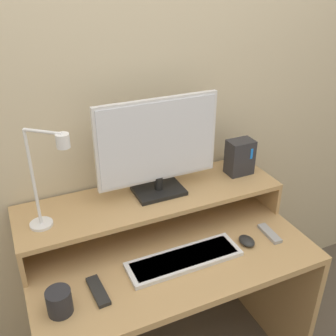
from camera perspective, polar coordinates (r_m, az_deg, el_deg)
name	(u,v)px	position (r m, az deg, el deg)	size (l,w,h in m)	color
wall_back	(133,106)	(1.76, -5.10, 9.00)	(6.00, 0.05, 2.50)	beige
desk	(168,285)	(1.85, 0.00, -16.60)	(1.18, 0.68, 0.74)	tan
monitor_shelf	(152,200)	(1.75, -2.35, -4.65)	(1.18, 0.33, 0.16)	tan
monitor	(158,146)	(1.66, -1.46, 3.17)	(0.54, 0.16, 0.43)	black
desk_lamp	(48,178)	(1.49, -17.07, -1.42)	(0.18, 0.16, 0.41)	silver
router_dock	(240,157)	(1.91, 10.38, 1.58)	(0.12, 0.09, 0.17)	#28282D
keyboard	(184,259)	(1.64, 2.38, -13.04)	(0.48, 0.15, 0.02)	silver
mouse	(247,241)	(1.75, 11.36, -10.33)	(0.06, 0.08, 0.03)	black
remote_control	(98,291)	(1.53, -10.12, -17.15)	(0.06, 0.16, 0.02)	black
remote_secondary	(270,233)	(1.83, 14.52, -9.18)	(0.05, 0.14, 0.02)	#99999E
mug	(59,302)	(1.47, -15.49, -18.20)	(0.09, 0.09, 0.09)	#232328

